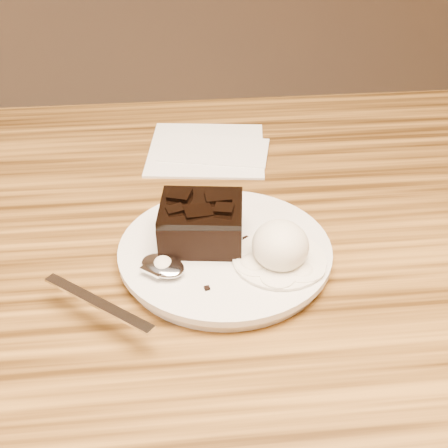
{
  "coord_description": "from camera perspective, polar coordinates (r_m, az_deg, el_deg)",
  "views": [
    {
      "loc": [
        0.04,
        -0.51,
        1.14
      ],
      "look_at": [
        0.09,
        -0.02,
        0.79
      ],
      "focal_mm": 47.0,
      "sensor_mm": 36.0,
      "label": 1
    }
  ],
  "objects": [
    {
      "name": "crumb_b",
      "position": [
        0.56,
        -1.66,
        -6.26
      ],
      "size": [
        0.01,
        0.01,
        0.0
      ],
      "primitive_type": "cube",
      "rotation": [
        0.0,
        0.0,
        0.22
      ],
      "color": "black",
      "rests_on": "plate"
    },
    {
      "name": "crumb_a",
      "position": [
        0.62,
        2.16,
        -1.44
      ],
      "size": [
        0.01,
        0.01,
        0.0
      ],
      "primitive_type": "cube",
      "rotation": [
        0.0,
        0.0,
        0.47
      ],
      "color": "black",
      "rests_on": "plate"
    },
    {
      "name": "plate",
      "position": [
        0.61,
        0.09,
        -2.9
      ],
      "size": [
        0.22,
        0.22,
        0.02
      ],
      "primitive_type": "cylinder",
      "color": "silver",
      "rests_on": "dining_table"
    },
    {
      "name": "brownie",
      "position": [
        0.61,
        -2.21,
        -0.13
      ],
      "size": [
        0.09,
        0.08,
        0.04
      ],
      "primitive_type": "cube",
      "rotation": [
        0.0,
        0.0,
        -0.13
      ],
      "color": "black",
      "rests_on": "plate"
    },
    {
      "name": "crumb_c",
      "position": [
        0.6,
        -3.65,
        -2.68
      ],
      "size": [
        0.0,
        0.01,
        0.0
      ],
      "primitive_type": "cube",
      "rotation": [
        0.0,
        0.0,
        1.54
      ],
      "color": "black",
      "rests_on": "plate"
    },
    {
      "name": "spoon",
      "position": [
        0.58,
        -5.96,
        -4.18
      ],
      "size": [
        0.17,
        0.15,
        0.01
      ],
      "primitive_type": null,
      "rotation": [
        0.0,
        0.0,
        0.88
      ],
      "color": "silver",
      "rests_on": "plate"
    },
    {
      "name": "ice_cream_scoop",
      "position": [
        0.58,
        5.5,
        -2.09
      ],
      "size": [
        0.06,
        0.06,
        0.05
      ],
      "primitive_type": "ellipsoid",
      "color": "white",
      "rests_on": "plate"
    },
    {
      "name": "napkin",
      "position": [
        0.83,
        -1.72,
        7.36
      ],
      "size": [
        0.18,
        0.18,
        0.01
      ],
      "primitive_type": "cube",
      "rotation": [
        0.0,
        0.0,
        -0.13
      ],
      "color": "white",
      "rests_on": "dining_table"
    },
    {
      "name": "melt_puddle",
      "position": [
        0.59,
        5.4,
        -3.51
      ],
      "size": [
        0.09,
        0.09,
        0.0
      ],
      "primitive_type": "cylinder",
      "color": "silver",
      "rests_on": "plate"
    }
  ]
}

